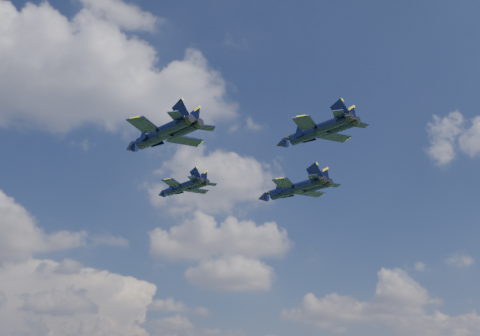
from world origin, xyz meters
The scene contains 4 objects.
jet_lead centered at (-7.97, 22.96, 65.77)m, with size 11.11×13.18×3.34m.
jet_left centered at (-13.61, -1.35, 65.56)m, with size 13.64×16.46×4.15m.
jet_right centered at (12.65, 20.29, 65.71)m, with size 14.25×16.91×4.28m.
jet_slot centered at (9.42, -5.24, 66.28)m, with size 12.30×15.09×3.78m.
Camera 1 is at (-15.85, -85.84, 29.19)m, focal length 45.00 mm.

